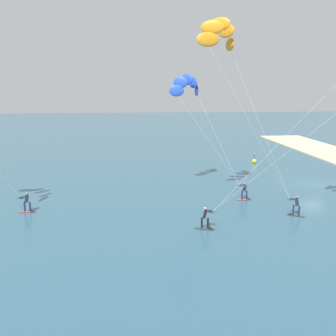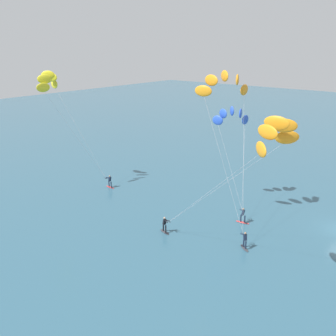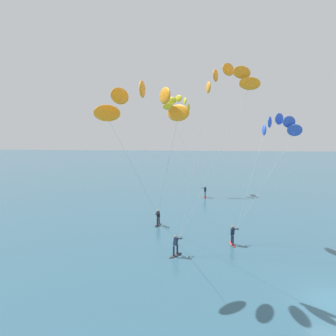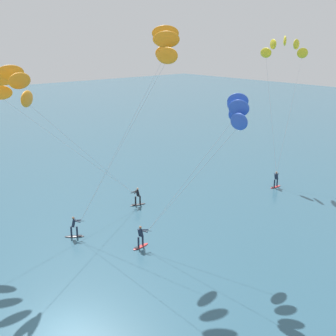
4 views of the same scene
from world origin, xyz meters
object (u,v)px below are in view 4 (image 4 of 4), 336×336
Objects in this scene: kitesurfer_downwind at (284,52)px; kitesurfer_nearshore at (161,52)px; kitesurfer_far_out at (232,117)px; kitesurfer_mid_water at (17,90)px.

kitesurfer_nearshore is at bearing -76.86° from kitesurfer_downwind.
kitesurfer_nearshore reaches higher than kitesurfer_far_out.
kitesurfer_far_out is (11.31, 9.93, -1.55)m from kitesurfer_mid_water.
kitesurfer_far_out is at bearing -63.00° from kitesurfer_downwind.
kitesurfer_nearshore is 1.20× the size of kitesurfer_mid_water.
kitesurfer_mid_water is 29.86m from kitesurfer_downwind.
kitesurfer_mid_water is at bearing -138.71° from kitesurfer_far_out.
kitesurfer_nearshore is 22.35m from kitesurfer_downwind.
kitesurfer_mid_water is at bearing -92.29° from kitesurfer_downwind.
kitesurfer_nearshore is at bearing 51.97° from kitesurfer_mid_water.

